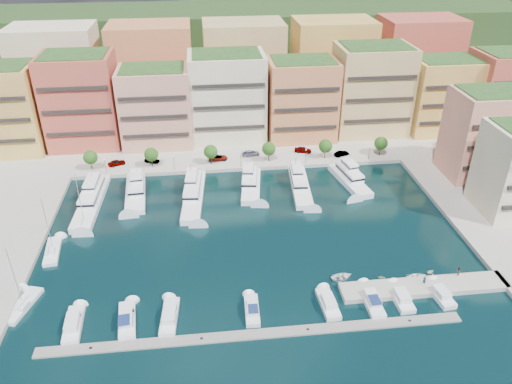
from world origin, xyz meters
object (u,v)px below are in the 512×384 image
at_px(cruiser_0, 74,325).
at_px(tender_1, 381,277).
at_px(lamppost_4, 369,150).
at_px(tender_3, 430,272).
at_px(car_2, 218,158).
at_px(person_1, 458,271).
at_px(person_0, 424,280).
at_px(yacht_5, 349,178).
at_px(tender_2, 417,277).
at_px(sailboat_2, 84,224).
at_px(car_4, 303,150).
at_px(yacht_1, 136,191).
at_px(tree_3, 269,149).
at_px(car_1, 152,160).
at_px(tree_5, 381,143).
at_px(lamppost_1, 174,160).
at_px(lamppost_0, 105,164).
at_px(sailboat_1, 53,252).
at_px(yacht_3, 251,183).
at_px(car_3, 251,153).
at_px(lamppost_3, 306,154).
at_px(yacht_4, 300,184).
at_px(cruiser_4, 252,310).
at_px(car_5, 342,154).
at_px(yacht_2, 194,192).
at_px(cruiser_7, 371,301).
at_px(cruiser_9, 440,295).
at_px(tender_0, 342,277).
at_px(yacht_0, 92,199).
at_px(lamppost_2, 241,157).
at_px(cruiser_2, 170,317).
at_px(cruiser_6, 328,304).
at_px(car_0, 117,163).

xyz_separation_m(cruiser_0, tender_1, (56.70, 6.36, -0.16)).
bearing_deg(lamppost_4, tender_1, -104.75).
relative_size(tender_3, car_2, 0.31).
bearing_deg(person_1, person_0, -26.64).
bearing_deg(yacht_5, tender_2, -86.70).
distance_m(sailboat_2, car_4, 64.03).
distance_m(yacht_1, person_1, 76.29).
relative_size(tree_3, car_1, 1.38).
distance_m(tree_5, cruiser_0, 93.95).
height_order(tree_5, lamppost_1, tree_5).
relative_size(lamppost_0, sailboat_1, 0.32).
relative_size(yacht_3, car_4, 3.67).
bearing_deg(car_3, lamppost_4, -113.61).
height_order(lamppost_0, tender_2, lamppost_0).
bearing_deg(lamppost_3, yacht_4, -108.19).
distance_m(yacht_1, cruiser_4, 51.16).
distance_m(lamppost_1, yacht_3, 22.34).
xyz_separation_m(lamppost_0, sailboat_1, (-6.38, -33.49, -3.52)).
relative_size(car_5, person_0, 2.58).
xyz_separation_m(tender_2, car_3, (-26.34, 56.62, 1.32)).
height_order(yacht_2, person_1, yacht_2).
distance_m(cruiser_7, car_5, 59.92).
xyz_separation_m(tender_1, person_0, (6.99, -3.40, 1.47)).
distance_m(cruiser_0, cruiser_4, 30.77).
relative_size(cruiser_7, car_3, 1.76).
relative_size(yacht_1, cruiser_7, 2.13).
bearing_deg(tree_3, cruiser_9, -67.53).
relative_size(cruiser_0, cruiser_4, 1.16).
xyz_separation_m(lamppost_1, cruiser_7, (36.88, -55.82, -3.26)).
height_order(cruiser_9, tender_0, cruiser_9).
distance_m(yacht_0, car_4, 59.85).
height_order(yacht_0, tender_3, yacht_0).
distance_m(lamppost_2, tender_2, 58.48).
bearing_deg(car_1, car_2, -70.62).
distance_m(tender_3, car_3, 62.81).
height_order(tree_3, tender_2, tree_3).
bearing_deg(tree_5, cruiser_2, -134.67).
relative_size(cruiser_0, cruiser_6, 1.11).
xyz_separation_m(lamppost_1, sailboat_2, (-19.73, -23.51, -3.51)).
relative_size(yacht_1, car_1, 4.66).
bearing_deg(tender_3, yacht_2, 29.56).
height_order(tree_3, cruiser_9, tree_3).
relative_size(tree_3, car_3, 1.11).
bearing_deg(lamppost_2, car_0, 172.50).
relative_size(lamppost_0, car_5, 0.95).
height_order(tree_5, car_1, tree_5).
relative_size(lamppost_1, car_3, 0.82).
bearing_deg(lamppost_0, lamppost_1, 0.00).
bearing_deg(car_5, cruiser_4, 129.30).
xyz_separation_m(car_2, person_0, (35.94, -57.32, 0.11)).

